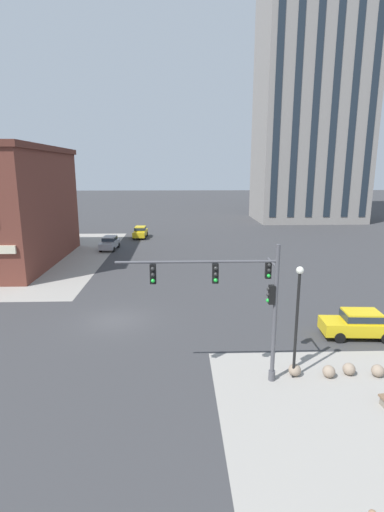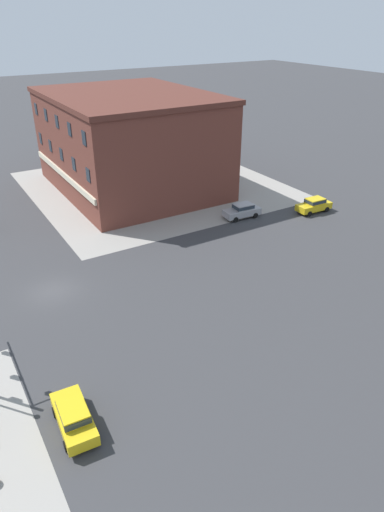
# 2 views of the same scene
# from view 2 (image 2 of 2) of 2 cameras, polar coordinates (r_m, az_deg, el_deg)

# --- Properties ---
(ground_plane) EXTENTS (320.00, 320.00, 0.00)m
(ground_plane) POSITION_cam_2_polar(r_m,az_deg,el_deg) (41.48, -16.96, -4.22)
(ground_plane) COLOR #38383A
(sidewalk_far_corner) EXTENTS (32.00, 32.00, 0.02)m
(sidewalk_far_corner) POSITION_cam_2_polar(r_m,az_deg,el_deg) (64.79, -4.79, 8.77)
(sidewalk_far_corner) COLOR gray
(sidewalk_far_corner) RESTS_ON ground
(car_main_northbound_near) EXTENTS (4.50, 2.10, 1.68)m
(car_main_northbound_near) POSITION_cam_2_polar(r_m,az_deg,el_deg) (28.51, -14.54, -18.78)
(car_main_northbound_near) COLOR gold
(car_main_northbound_near) RESTS_ON ground
(car_main_northbound_far) EXTENTS (2.01, 4.46, 1.68)m
(car_main_northbound_far) POSITION_cam_2_polar(r_m,az_deg,el_deg) (57.22, 15.00, 6.22)
(car_main_northbound_far) COLOR gold
(car_main_northbound_far) RESTS_ON ground
(car_main_southbound_far) EXTENTS (2.12, 4.51, 1.68)m
(car_main_southbound_far) POSITION_cam_2_polar(r_m,az_deg,el_deg) (53.99, 6.29, 5.71)
(car_main_southbound_far) COLOR #99999E
(car_main_southbound_far) RESTS_ON ground
(storefront_block_near_corner) EXTENTS (24.22, 18.97, 12.44)m
(storefront_block_near_corner) POSITION_cam_2_polar(r_m,az_deg,el_deg) (62.66, -7.69, 13.91)
(storefront_block_near_corner) COLOR brown
(storefront_block_near_corner) RESTS_ON ground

